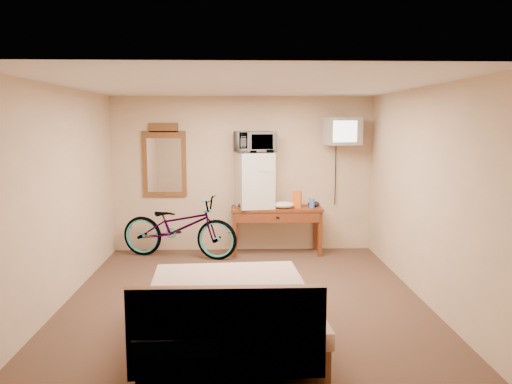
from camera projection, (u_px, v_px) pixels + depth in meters
room at (244, 195)px, 5.82m from camera, size 4.60×4.64×2.50m
desk at (277, 215)px, 7.90m from camera, size 1.44×0.56×0.75m
mini_fridge at (255, 180)px, 7.85m from camera, size 0.63×0.61×0.87m
microwave at (255, 142)px, 7.77m from camera, size 0.68×0.54×0.33m
snack_bag at (297, 199)px, 7.83m from camera, size 0.15×0.12×0.27m
blue_cup at (312, 203)px, 7.87m from camera, size 0.09×0.09×0.15m
cloth_cream at (283, 205)px, 7.81m from camera, size 0.34×0.26×0.11m
cloth_dark_a at (246, 206)px, 7.77m from camera, size 0.27×0.20×0.10m
cloth_dark_b at (314, 204)px, 7.97m from camera, size 0.19×0.16×0.09m
crt_television at (342, 131)px, 7.77m from camera, size 0.59×0.64×0.43m
wall_mirror at (164, 161)px, 7.99m from camera, size 0.69×0.04×1.18m
bicycle at (179, 227)px, 7.71m from camera, size 1.95×1.07×0.97m
bed at (229, 319)px, 4.58m from camera, size 1.62×2.08×0.90m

